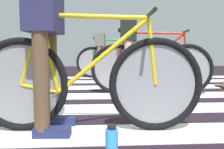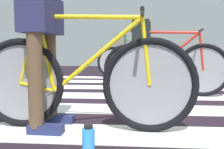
# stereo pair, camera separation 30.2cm
# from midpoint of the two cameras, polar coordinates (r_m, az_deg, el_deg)

# --- Properties ---
(ground) EXTENTS (18.00, 14.00, 0.02)m
(ground) POSITION_cam_midpoint_polar(r_m,az_deg,el_deg) (2.93, 2.29, -6.70)
(ground) COLOR black
(crosswalk_markings) EXTENTS (5.45, 5.78, 0.00)m
(crosswalk_markings) POSITION_cam_midpoint_polar(r_m,az_deg,el_deg) (2.96, 2.38, -6.37)
(crosswalk_markings) COLOR silver
(crosswalk_markings) RESTS_ON ground
(bicycle_1_of_3) EXTENTS (1.74, 0.52, 0.93)m
(bicycle_1_of_3) POSITION_cam_midpoint_polar(r_m,az_deg,el_deg) (1.85, -10.42, -1.59)
(bicycle_1_of_3) COLOR black
(bicycle_1_of_3) RESTS_ON ground
(cyclist_1_of_3) EXTENTS (0.33, 0.42, 1.03)m
(cyclist_1_of_3) POSITION_cam_midpoint_polar(r_m,az_deg,el_deg) (1.91, -19.86, 6.78)
(cyclist_1_of_3) COLOR brown
(cyclist_1_of_3) RESTS_ON ground
(bicycle_2_of_3) EXTENTS (1.72, 0.53, 0.93)m
(bicycle_2_of_3) POSITION_cam_midpoint_polar(r_m,az_deg,el_deg) (3.44, 6.71, 1.73)
(bicycle_2_of_3) COLOR black
(bicycle_2_of_3) RESTS_ON ground
(cyclist_2_of_3) EXTENTS (0.37, 0.44, 1.03)m
(cyclist_2_of_3) POSITION_cam_midpoint_polar(r_m,az_deg,el_deg) (3.44, 1.54, 6.49)
(cyclist_2_of_3) COLOR beige
(cyclist_2_of_3) RESTS_ON ground
(bicycle_3_of_3) EXTENTS (1.73, 0.52, 0.93)m
(bicycle_3_of_3) POSITION_cam_midpoint_polar(r_m,az_deg,el_deg) (5.50, -1.17, 3.18)
(bicycle_3_of_3) COLOR black
(bicycle_3_of_3) RESTS_ON ground
(cyclist_3_of_3) EXTENTS (0.35, 0.43, 1.01)m
(cyclist_3_of_3) POSITION_cam_midpoint_polar(r_m,az_deg,el_deg) (5.53, -4.41, 5.96)
(cyclist_3_of_3) COLOR brown
(cyclist_3_of_3) RESTS_ON ground
(water_bottle) EXTENTS (0.07, 0.07, 0.22)m
(water_bottle) POSITION_cam_midpoint_polar(r_m,az_deg,el_deg) (1.35, -6.76, -16.56)
(water_bottle) COLOR #2D85E2
(water_bottle) RESTS_ON ground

